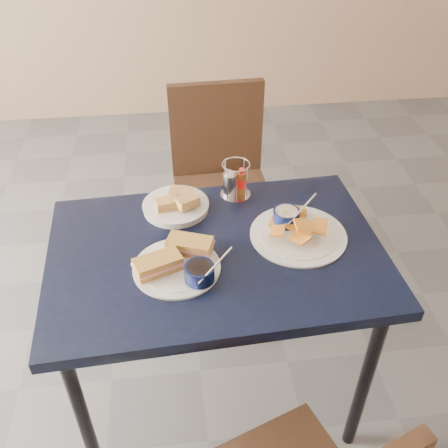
{
  "coord_description": "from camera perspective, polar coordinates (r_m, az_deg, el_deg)",
  "views": [
    {
      "loc": [
        -0.06,
        -1.27,
        1.8
      ],
      "look_at": [
        0.09,
        -0.04,
        0.82
      ],
      "focal_mm": 40.0,
      "sensor_mm": 36.0,
      "label": 1
    }
  ],
  "objects": [
    {
      "name": "plantain_plate",
      "position": [
        1.66,
        8.07,
        -0.52
      ],
      "size": [
        0.32,
        0.32,
        0.12
      ],
      "color": "white",
      "rests_on": "dining_table"
    },
    {
      "name": "ground",
      "position": [
        2.21,
        -2.68,
        -16.4
      ],
      "size": [
        6.0,
        6.0,
        0.0
      ],
      "primitive_type": "plane",
      "color": "#545559",
      "rests_on": "ground"
    },
    {
      "name": "bread_basket",
      "position": [
        1.76,
        -5.44,
        2.19
      ],
      "size": [
        0.23,
        0.23,
        0.07
      ],
      "color": "white",
      "rests_on": "dining_table"
    },
    {
      "name": "sandwich_plate",
      "position": [
        1.52,
        -5.06,
        -4.36
      ],
      "size": [
        0.3,
        0.27,
        0.12
      ],
      "color": "white",
      "rests_on": "dining_table"
    },
    {
      "name": "condiment_caddy",
      "position": [
        1.8,
        1.2,
        4.81
      ],
      "size": [
        0.11,
        0.11,
        0.14
      ],
      "color": "silver",
      "rests_on": "dining_table"
    },
    {
      "name": "chair_far",
      "position": [
        2.38,
        -0.39,
        6.12
      ],
      "size": [
        0.45,
        0.43,
        0.93
      ],
      "color": "black",
      "rests_on": "ground"
    },
    {
      "name": "dining_table",
      "position": [
        1.65,
        -0.87,
        -4.97
      ],
      "size": [
        1.1,
        0.76,
        0.75
      ],
      "color": "black",
      "rests_on": "ground"
    }
  ]
}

